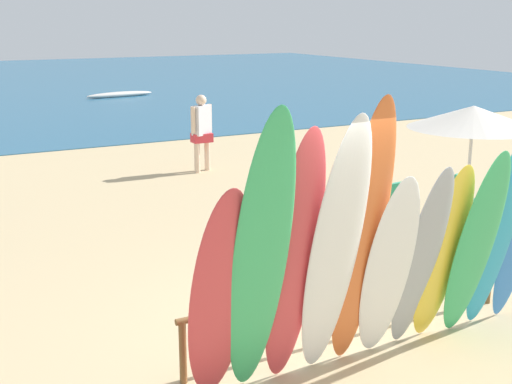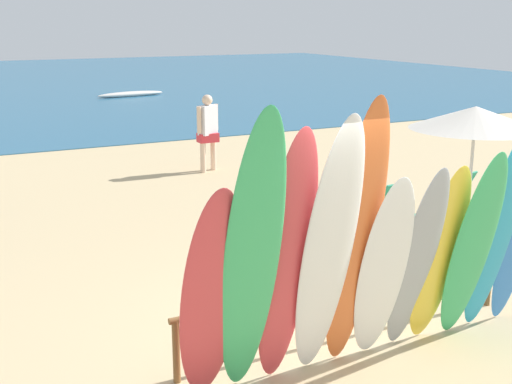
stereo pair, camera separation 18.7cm
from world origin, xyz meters
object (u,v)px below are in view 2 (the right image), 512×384
object	(u,v)px
surfboard_green_8	(473,247)
beach_umbrella	(475,118)
distant_boat	(131,94)
surfboard_white_3	(328,251)
beach_chair_red	(400,207)
surfboard_white_5	(383,270)
surfboard_grey_6	(417,260)
surfboard_rack	(352,292)
surfboard_red_2	(287,261)
beach_chair_striped	(469,195)
beachgoer_near_rack	(208,128)
surfboard_yellow_7	(440,255)
surfboard_red_0	(211,298)
surfboard_green_1	(252,261)
surfboard_teal_9	(496,233)
surfboard_orange_4	(356,238)

from	to	relation	value
surfboard_green_8	beach_umbrella	distance (m)	2.73
distant_boat	beach_umbrella	bearing A→B (deg)	-94.06
surfboard_white_3	beach_chair_red	world-z (taller)	surfboard_white_3
surfboard_white_5	surfboard_grey_6	size ratio (longest dim) A/B	0.98
surfboard_rack	surfboard_grey_6	size ratio (longest dim) A/B	1.96
surfboard_red_2	surfboard_white_5	size ratio (longest dim) A/B	1.26
surfboard_white_5	distant_boat	bearing A→B (deg)	84.09
surfboard_rack	beach_chair_red	xyz separation A→B (m)	(2.76, 2.68, -0.12)
surfboard_grey_6	beach_chair_striped	xyz separation A→B (m)	(3.91, 3.32, -0.58)
surfboard_green_8	surfboard_grey_6	bearing A→B (deg)	175.38
surfboard_rack	beach_chair_red	world-z (taller)	beach_chair_red
surfboard_red_2	beachgoer_near_rack	distance (m)	9.17
surfboard_red_2	surfboard_grey_6	distance (m)	1.50
surfboard_white_3	beach_umbrella	size ratio (longest dim) A/B	1.21
surfboard_white_3	surfboard_yellow_7	xyz separation A→B (m)	(1.41, 0.10, -0.31)
surfboard_rack	distant_boat	distance (m)	23.61
surfboard_grey_6	beach_chair_striped	distance (m)	5.16
surfboard_red_0	beachgoer_near_rack	xyz separation A→B (m)	(3.57, 8.71, -0.05)
surfboard_white_5	surfboard_green_8	xyz separation A→B (m)	(1.08, -0.05, 0.07)
beach_umbrella	surfboard_white_3	bearing A→B (deg)	-152.00
beach_chair_red	distant_boat	xyz separation A→B (m)	(1.59, 20.52, -0.32)
surfboard_rack	distant_boat	xyz separation A→B (m)	(4.35, 23.21, -0.43)
beach_chair_red	beachgoer_near_rack	bearing A→B (deg)	94.55
surfboard_green_1	distant_boat	size ratio (longest dim) A/B	0.92
surfboard_white_5	beach_chair_striped	size ratio (longest dim) A/B	2.47
surfboard_teal_9	distant_boat	world-z (taller)	surfboard_teal_9
surfboard_red_2	beachgoer_near_rack	bearing A→B (deg)	66.50
surfboard_red_2	surfboard_grey_6	xyz separation A→B (m)	(1.48, -0.00, -0.24)
surfboard_red_2	surfboard_white_3	xyz separation A→B (m)	(0.40, -0.05, 0.05)
surfboard_grey_6	beach_chair_red	bearing A→B (deg)	49.69
surfboard_rack	surfboard_white_5	bearing A→B (deg)	-92.80
surfboard_red_0	distant_boat	xyz separation A→B (m)	(6.16, 23.73, -0.93)
beach_chair_red	surfboard_rack	bearing A→B (deg)	-141.51
surfboard_rack	surfboard_red_0	xyz separation A→B (m)	(-1.82, -0.53, 0.49)
surfboard_green_1	beachgoer_near_rack	distance (m)	9.44
surfboard_red_2	beach_chair_red	world-z (taller)	surfboard_red_2
surfboard_green_8	beach_chair_striped	world-z (taller)	surfboard_green_8
surfboard_yellow_7	beachgoer_near_rack	xyz separation A→B (m)	(1.03, 8.67, -0.00)
surfboard_white_3	beach_chair_red	size ratio (longest dim) A/B	3.25
surfboard_grey_6	beachgoer_near_rack	world-z (taller)	surfboard_grey_6
surfboard_red_0	surfboard_green_1	bearing A→B (deg)	-24.58
surfboard_orange_4	surfboard_teal_9	bearing A→B (deg)	-0.93
surfboard_teal_9	surfboard_green_8	bearing A→B (deg)	-171.85
beach_chair_striped	distant_boat	world-z (taller)	beach_chair_striped
surfboard_green_1	surfboard_red_0	bearing A→B (deg)	160.85
surfboard_orange_4	distant_boat	size ratio (longest dim) A/B	0.90
surfboard_yellow_7	beach_umbrella	size ratio (longest dim) A/B	0.92
surfboard_red_0	surfboard_red_2	distance (m)	0.76
surfboard_green_8	surfboard_teal_9	xyz separation A→B (m)	(0.36, 0.04, 0.09)
beachgoer_near_rack	surfboard_red_2	bearing A→B (deg)	46.36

